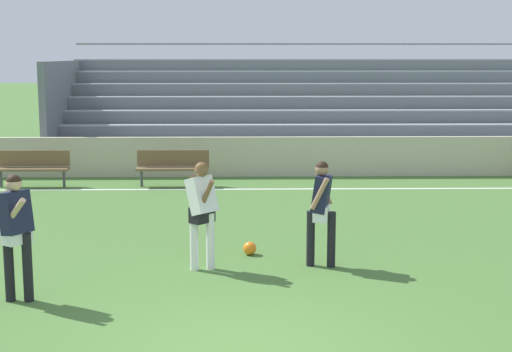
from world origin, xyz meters
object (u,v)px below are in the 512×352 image
(player_dark_challenging, at_px, (16,226))
(bench_near_wall_gap, at_px, (173,165))
(bench_centre_sideline, at_px, (33,165))
(player_dark_wide_right, at_px, (321,204))
(soccer_ball, at_px, (250,248))
(bleacher_stand, at_px, (360,108))
(player_white_dropping_back, at_px, (202,206))

(player_dark_challenging, bearing_deg, bench_near_wall_gap, 81.86)
(bench_centre_sideline, relative_size, player_dark_wide_right, 1.09)
(player_dark_challenging, distance_m, soccer_ball, 3.96)
(bleacher_stand, height_order, bench_near_wall_gap, bleacher_stand)
(soccer_ball, bearing_deg, bench_centre_sideline, 129.13)
(player_dark_wide_right, distance_m, player_white_dropping_back, 1.84)
(bleacher_stand, xyz_separation_m, bench_centre_sideline, (-8.93, -4.83, -1.06))
(player_dark_wide_right, relative_size, soccer_ball, 7.53)
(bleacher_stand, relative_size, bench_near_wall_gap, 10.39)
(bleacher_stand, xyz_separation_m, player_dark_wide_right, (-2.50, -12.08, -0.62))
(bleacher_stand, bearing_deg, soccer_ball, -107.54)
(player_dark_challenging, bearing_deg, soccer_ball, 36.23)
(bench_near_wall_gap, relative_size, player_dark_challenging, 1.05)
(bleacher_stand, bearing_deg, player_dark_wide_right, -101.68)
(player_white_dropping_back, bearing_deg, player_dark_challenging, -148.68)
(player_white_dropping_back, height_order, player_dark_challenging, player_dark_challenging)
(player_white_dropping_back, bearing_deg, bench_near_wall_gap, 98.55)
(player_dark_challenging, relative_size, soccer_ball, 7.82)
(bench_centre_sideline, height_order, player_white_dropping_back, player_white_dropping_back)
(bench_near_wall_gap, xyz_separation_m, player_white_dropping_back, (1.11, -7.39, 0.45))
(bench_centre_sideline, bearing_deg, bleacher_stand, 28.40)
(bleacher_stand, xyz_separation_m, soccer_ball, (-3.60, -11.38, -1.50))
(bleacher_stand, relative_size, bench_centre_sideline, 10.39)
(player_dark_wide_right, bearing_deg, bleacher_stand, 78.32)
(bench_centre_sideline, relative_size, player_dark_challenging, 1.05)
(bench_near_wall_gap, xyz_separation_m, player_dark_challenging, (-1.26, -8.83, 0.49))
(player_dark_challenging, xyz_separation_m, soccer_ball, (3.11, 2.28, -0.92))
(player_white_dropping_back, height_order, soccer_ball, player_white_dropping_back)
(player_dark_challenging, bearing_deg, player_dark_wide_right, 20.60)
(soccer_ball, bearing_deg, bench_near_wall_gap, 105.72)
(bleacher_stand, height_order, player_white_dropping_back, bleacher_stand)
(bleacher_stand, distance_m, player_dark_wide_right, 12.35)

